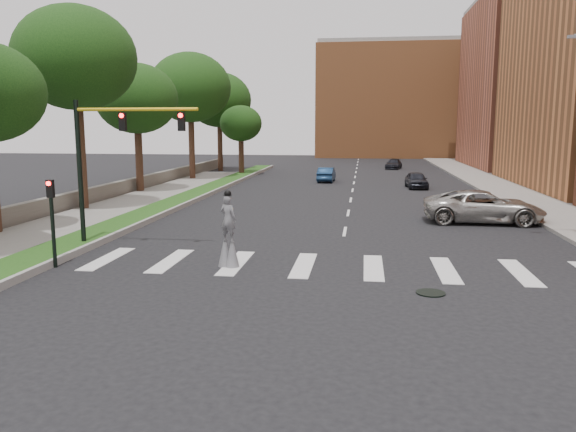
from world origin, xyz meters
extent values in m
plane|color=black|center=(0.00, 0.00, 0.00)|extent=(160.00, 160.00, 0.00)
cube|color=#1C4513|center=(-11.50, 20.00, 0.12)|extent=(2.00, 60.00, 0.25)
cube|color=gray|center=(-10.45, 20.00, 0.14)|extent=(0.20, 60.00, 0.28)
cube|color=slate|center=(-14.50, 10.00, 0.09)|extent=(4.00, 60.00, 0.18)
cube|color=slate|center=(12.50, 25.00, 0.09)|extent=(5.00, 90.00, 0.18)
cube|color=#5F5B52|center=(-17.00, 22.00, 0.55)|extent=(0.50, 56.00, 1.10)
cylinder|color=black|center=(3.00, -2.00, 0.02)|extent=(0.90, 0.90, 0.04)
cube|color=#BA6044|center=(22.00, 54.00, 10.00)|extent=(16.00, 22.00, 20.00)
cube|color=#BB6D3A|center=(6.00, 78.00, 9.00)|extent=(26.00, 14.00, 18.00)
cube|color=slate|center=(9.30, 6.00, 8.75)|extent=(0.50, 0.18, 0.12)
cylinder|color=black|center=(-11.00, 3.00, 3.10)|extent=(0.20, 0.20, 6.20)
cylinder|color=gold|center=(-8.40, 3.00, 5.80)|extent=(5.20, 0.14, 0.14)
cube|color=black|center=(-9.00, 3.00, 5.30)|extent=(0.28, 0.18, 0.75)
cylinder|color=#FF0C0C|center=(-9.00, 2.90, 5.55)|extent=(0.18, 0.06, 0.18)
cube|color=black|center=(-6.50, 3.00, 5.30)|extent=(0.28, 0.18, 0.75)
cylinder|color=#FF0C0C|center=(-6.50, 2.90, 5.55)|extent=(0.18, 0.06, 0.18)
cylinder|color=black|center=(-10.30, -0.50, 1.50)|extent=(0.14, 0.14, 3.00)
cube|color=black|center=(-10.30, -0.50, 2.90)|extent=(0.25, 0.16, 0.65)
cylinder|color=#FF0C0C|center=(-10.30, -0.60, 3.10)|extent=(0.16, 0.05, 0.16)
cylinder|color=#362015|center=(-3.85, 0.38, 0.47)|extent=(0.07, 0.07, 0.93)
cylinder|color=#362015|center=(-4.15, 0.49, 0.47)|extent=(0.07, 0.07, 0.93)
cone|color=#59595E|center=(-3.85, 0.38, 0.58)|extent=(0.52, 0.52, 1.16)
cone|color=#59595E|center=(-4.15, 0.49, 0.58)|extent=(0.52, 0.52, 1.16)
imported|color=#59595E|center=(-4.00, 0.43, 1.80)|extent=(0.73, 0.60, 1.73)
sphere|color=black|center=(-4.00, 0.43, 2.72)|extent=(0.26, 0.26, 0.26)
cylinder|color=black|center=(-4.00, 0.43, 2.67)|extent=(0.34, 0.34, 0.02)
cube|color=gold|center=(-3.95, 0.56, 2.27)|extent=(0.22, 0.05, 0.10)
imported|color=#A8A59F|center=(7.26, 11.59, 0.87)|extent=(6.31, 3.05, 1.73)
imported|color=black|center=(5.23, 28.36, 0.68)|extent=(1.84, 4.07, 1.36)
imported|color=navy|center=(-2.58, 32.89, 0.67)|extent=(1.54, 4.08, 1.33)
imported|color=black|center=(4.43, 49.62, 0.58)|extent=(2.40, 4.26, 1.17)
cylinder|color=#362015|center=(-16.06, 12.76, 3.65)|extent=(0.56, 0.56, 7.29)
ellipsoid|color=black|center=(-16.06, 12.76, 9.07)|extent=(7.13, 7.13, 6.06)
cylinder|color=#362015|center=(-16.28, 22.09, 2.81)|extent=(0.56, 0.56, 5.62)
ellipsoid|color=black|center=(-16.28, 22.09, 7.18)|extent=(6.21, 6.21, 5.28)
cylinder|color=#362015|center=(-15.42, 32.78, 3.39)|extent=(0.56, 0.56, 6.78)
ellipsoid|color=black|center=(-15.42, 32.78, 8.68)|extent=(7.62, 7.62, 6.48)
cylinder|color=#362015|center=(-15.56, 43.98, 3.11)|extent=(0.56, 0.56, 6.23)
ellipsoid|color=black|center=(-15.56, 43.98, 8.04)|extent=(7.26, 7.26, 6.17)
cylinder|color=#362015|center=(-11.96, 38.84, 2.14)|extent=(0.56, 0.56, 4.29)
ellipsoid|color=black|center=(-11.96, 38.84, 5.39)|extent=(4.39, 4.39, 3.74)
camera|label=1|loc=(0.86, -19.22, 5.14)|focal=35.00mm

